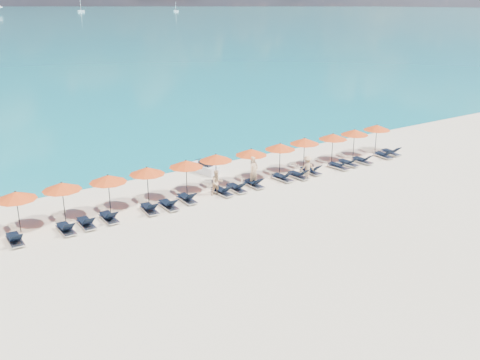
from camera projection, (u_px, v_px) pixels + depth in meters
ground at (270, 214)px, 29.95m from camera, size 1400.00×1400.00×0.00m
sailboat_near at (81, 11)px, 537.58m from camera, size 6.82×2.27×12.51m
sailboat_far at (176, 11)px, 549.96m from camera, size 5.46×1.82×10.02m
jetski at (204, 168)px, 37.05m from camera, size 1.42×2.51×0.84m
beachgoer_a at (254, 171)px, 34.26m from camera, size 0.79×0.61×1.95m
beachgoer_b at (217, 183)px, 32.67m from camera, size 0.83×0.55×1.59m
beachgoer_c at (307, 167)px, 35.71m from camera, size 1.10×0.69×1.58m
umbrella_1 at (16, 196)px, 27.02m from camera, size 2.10×2.10×2.28m
umbrella_2 at (62, 186)px, 28.36m from camera, size 2.10×2.10×2.28m
umbrella_3 at (108, 179)px, 29.57m from camera, size 2.10×2.10×2.28m
umbrella_4 at (147, 171)px, 30.96m from camera, size 2.10×2.10×2.28m
umbrella_5 at (186, 164)px, 32.28m from camera, size 2.10×2.10×2.28m
umbrella_6 at (216, 157)px, 33.56m from camera, size 2.10×2.10×2.28m
umbrella_7 at (251, 152)px, 34.77m from camera, size 2.10×2.10×2.28m
umbrella_8 at (280, 146)px, 36.08m from camera, size 2.10×2.10×2.28m
umbrella_9 at (305, 141)px, 37.49m from camera, size 2.10×2.10×2.28m
umbrella_10 at (333, 136)px, 38.73m from camera, size 2.10×2.10×2.28m
umbrella_11 at (355, 132)px, 39.99m from camera, size 2.10×2.10×2.28m
umbrella_12 at (377, 127)px, 41.47m from camera, size 2.10×2.10×2.28m
lounger_2 at (15, 239)px, 26.29m from camera, size 0.65×1.71×0.66m
lounger_3 at (66, 228)px, 27.52m from camera, size 0.63×1.71×0.66m
lounger_4 at (86, 223)px, 28.21m from camera, size 0.66×1.71×0.66m
lounger_5 at (109, 217)px, 28.96m from camera, size 0.65×1.71×0.66m
lounger_6 at (149, 209)px, 30.15m from camera, size 0.78×1.75×0.66m
lounger_7 at (169, 205)px, 30.71m from camera, size 0.65×1.71×0.66m
lounger_8 at (187, 198)px, 31.71m from camera, size 0.66×1.71×0.66m
lounger_9 at (222, 191)px, 32.89m from camera, size 0.72×1.73×0.66m
lounger_10 at (236, 188)px, 33.48m from camera, size 0.64×1.71×0.66m
lounger_11 at (254, 183)px, 34.27m from camera, size 0.64×1.71×0.66m
lounger_12 at (282, 177)px, 35.48m from camera, size 0.72×1.73×0.66m
lounger_13 at (298, 175)px, 35.93m from camera, size 0.71×1.73×0.66m
lounger_14 at (311, 171)px, 36.86m from camera, size 0.65×1.71×0.66m
lounger_15 at (339, 166)px, 37.94m from camera, size 0.77×1.75×0.66m
lounger_16 at (349, 163)px, 38.66m from camera, size 0.76×1.74×0.66m
lounger_17 at (363, 160)px, 39.27m from camera, size 0.67×1.72×0.66m
lounger_18 at (384, 155)px, 40.63m from camera, size 0.79×1.76×0.66m
lounger_19 at (391, 152)px, 41.36m from camera, size 0.77×1.75×0.66m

